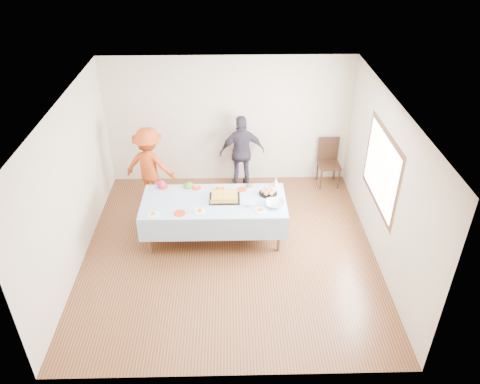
{
  "coord_description": "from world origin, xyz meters",
  "views": [
    {
      "loc": [
        0.03,
        -6.33,
        5.25
      ],
      "look_at": [
        0.19,
        0.3,
        1.03
      ],
      "focal_mm": 35.0,
      "sensor_mm": 36.0,
      "label": 1
    }
  ],
  "objects_px": {
    "birthday_cake": "(225,197)",
    "dining_chair": "(329,159)",
    "party_table": "(214,203)",
    "adult_left": "(150,166)"
  },
  "relations": [
    {
      "from": "birthday_cake",
      "to": "dining_chair",
      "type": "distance_m",
      "value": 2.84
    },
    {
      "from": "party_table",
      "to": "birthday_cake",
      "type": "height_order",
      "value": "birthday_cake"
    },
    {
      "from": "party_table",
      "to": "adult_left",
      "type": "bearing_deg",
      "value": 136.03
    },
    {
      "from": "birthday_cake",
      "to": "dining_chair",
      "type": "xyz_separation_m",
      "value": [
        2.17,
        1.81,
        -0.26
      ]
    },
    {
      "from": "birthday_cake",
      "to": "dining_chair",
      "type": "relative_size",
      "value": 0.52
    },
    {
      "from": "adult_left",
      "to": "dining_chair",
      "type": "bearing_deg",
      "value": -156.08
    },
    {
      "from": "party_table",
      "to": "dining_chair",
      "type": "relative_size",
      "value": 2.48
    },
    {
      "from": "adult_left",
      "to": "birthday_cake",
      "type": "bearing_deg",
      "value": 155.25
    },
    {
      "from": "party_table",
      "to": "adult_left",
      "type": "height_order",
      "value": "adult_left"
    },
    {
      "from": "party_table",
      "to": "dining_chair",
      "type": "xyz_separation_m",
      "value": [
        2.36,
        1.86,
        -0.16
      ]
    }
  ]
}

